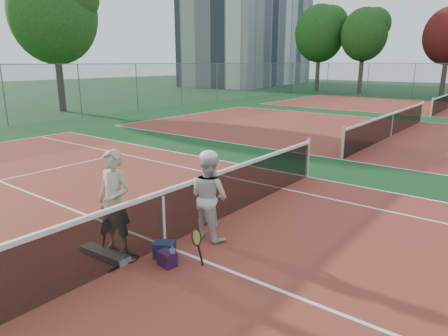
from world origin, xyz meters
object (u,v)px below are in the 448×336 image
object	(u,v)px
net_main	(163,219)
sports_bag_purple	(167,259)
player_b	(209,197)
water_bottle	(173,258)
player_a	(115,202)
sports_bag_navy	(165,250)
racket_red	(106,237)
racket_black_held	(197,247)
racket_spare	(130,259)
apartment_block	(251,29)

from	to	relation	value
net_main	sports_bag_purple	bearing A→B (deg)	-40.25
player_b	water_bottle	bearing A→B (deg)	106.54
player_a	player_b	bearing A→B (deg)	47.18
player_a	sports_bag_navy	world-z (taller)	player_a
player_a	racket_red	bearing A→B (deg)	-130.55
net_main	player_b	size ratio (longest dim) A/B	7.02
player_a	racket_black_held	size ratio (longest dim) A/B	2.98
racket_black_held	sports_bag_purple	distance (m)	0.50
racket_spare	player_b	bearing A→B (deg)	-26.34
racket_red	player_a	bearing A→B (deg)	38.23
player_b	racket_red	distance (m)	1.88
racket_black_held	sports_bag_purple	size ratio (longest dim) A/B	2.02
player_b	racket_spare	bearing A→B (deg)	77.73
net_main	player_a	xyz separation A→B (m)	(-0.48, -0.62, 0.37)
racket_spare	sports_bag_purple	size ratio (longest dim) A/B	2.05
apartment_block	player_a	world-z (taller)	apartment_block
racket_red	water_bottle	xyz separation A→B (m)	(1.20, 0.35, -0.15)
net_main	sports_bag_navy	world-z (taller)	net_main
net_main	player_b	world-z (taller)	player_b
player_b	racket_red	size ratio (longest dim) A/B	2.63
player_b	sports_bag_purple	distance (m)	1.41
racket_black_held	sports_bag_purple	xyz separation A→B (m)	(-0.33, -0.33, -0.18)
player_a	racket_red	world-z (taller)	player_a
net_main	racket_spare	xyz separation A→B (m)	(-0.07, -0.71, -0.49)
sports_bag_purple	water_bottle	bearing A→B (deg)	23.94
net_main	racket_black_held	world-z (taller)	net_main
apartment_block	racket_spare	distance (m)	53.25
water_bottle	player_b	bearing A→B (deg)	101.68
sports_bag_navy	racket_spare	bearing A→B (deg)	-131.93
player_b	racket_spare	distance (m)	1.73
player_a	water_bottle	distance (m)	1.35
racket_black_held	racket_spare	size ratio (longest dim) A/B	0.98
apartment_block	sports_bag_purple	distance (m)	53.35
player_b	racket_black_held	xyz separation A→B (m)	(0.49, -0.90, -0.49)
apartment_block	racket_spare	bearing A→B (deg)	-58.00
player_b	racket_black_held	size ratio (longest dim) A/B	2.65
water_bottle	racket_red	bearing A→B (deg)	-163.66
net_main	player_a	size ratio (longest dim) A/B	6.24
sports_bag_purple	apartment_block	bearing A→B (deg)	122.70
player_a	apartment_block	bearing A→B (deg)	110.80
racket_red	sports_bag_purple	xyz separation A→B (m)	(1.11, 0.31, -0.18)
player_a	racket_spare	size ratio (longest dim) A/B	2.93
player_a	racket_black_held	xyz separation A→B (m)	(1.36, 0.49, -0.59)
player_a	racket_spare	world-z (taller)	player_a
sports_bag_navy	apartment_block	bearing A→B (deg)	122.59
player_b	sports_bag_navy	distance (m)	1.24
net_main	water_bottle	bearing A→B (deg)	-33.73
player_a	racket_black_held	distance (m)	1.56
racket_spare	player_a	bearing A→B (deg)	68.55
net_main	racket_spare	world-z (taller)	net_main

